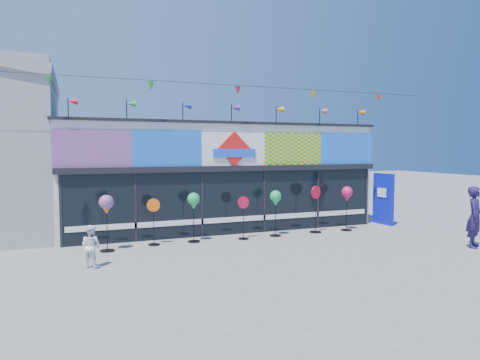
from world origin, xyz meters
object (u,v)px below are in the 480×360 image
blue_sign (383,199)px  spinner_3 (243,217)px  spinner_1 (154,221)px  spinner_2 (194,203)px  spinner_5 (316,208)px  spinner_6 (347,195)px  adult_man (475,217)px  spinner_4 (276,200)px  spinner_0 (106,206)px  child (91,246)px

blue_sign → spinner_3: blue_sign is taller
spinner_3 → spinner_1: bearing=176.4°
spinner_2 → spinner_5: (4.65, -0.03, -0.40)m
spinner_5 → spinner_6: bearing=-3.5°
spinner_3 → spinner_5: 2.95m
spinner_5 → spinner_6: 1.38m
spinner_1 → adult_man: size_ratio=0.78×
spinner_1 → spinner_5: spinner_5 is taller
blue_sign → spinner_2: bearing=-179.9°
blue_sign → adult_man: (-0.20, -4.50, -0.09)m
spinner_4 → spinner_6: 2.99m
spinner_0 → child: (-0.51, -1.69, -0.82)m
spinner_2 → child: bearing=-148.5°
spinner_3 → spinner_4: (1.26, 0.08, 0.53)m
spinner_3 → spinner_4: spinner_4 is taller
spinner_6 → child: 9.49m
blue_sign → spinner_6: (-2.24, -0.64, 0.29)m
spinner_6 → child: size_ratio=1.51×
spinner_1 → spinner_6: spinner_6 is taller
blue_sign → spinner_6: 2.35m
spinner_0 → adult_man: bearing=-18.6°
spinner_0 → adult_man: size_ratio=0.89×
spinner_3 → spinner_5: size_ratio=0.84×
spinner_4 → child: (-6.27, -1.93, -0.75)m
spinner_0 → spinner_1: 1.62m
adult_man → spinner_4: bearing=108.2°
spinner_2 → spinner_4: bearing=-1.7°
spinner_5 → spinner_6: (1.31, -0.08, 0.42)m
spinner_3 → spinner_6: (4.25, 0.06, 0.57)m
spinner_3 → adult_man: 7.35m
spinner_6 → adult_man: bearing=-62.0°
blue_sign → spinner_5: size_ratio=1.20×
spinner_4 → spinner_5: spinner_5 is taller
spinner_5 → adult_man: (3.36, -3.93, 0.04)m
spinner_1 → child: (-1.98, -2.04, -0.24)m
spinner_2 → spinner_4: size_ratio=1.01×
blue_sign → spinner_6: bearing=-167.6°
spinner_4 → spinner_5: size_ratio=0.93×
spinner_4 → spinner_5: (1.68, 0.06, -0.38)m
spinner_3 → spinner_5: bearing=2.7°
spinner_6 → spinner_0: bearing=-178.5°
spinner_5 → spinner_1: bearing=179.5°
blue_sign → child: size_ratio=1.89×
blue_sign → spinner_3: size_ratio=1.43×
spinner_0 → spinner_4: spinner_0 is taller
blue_sign → spinner_1: (-9.53, -0.52, -0.26)m
spinner_2 → spinner_6: 5.96m
spinner_4 → spinner_0: bearing=-177.5°
spinner_2 → spinner_6: bearing=-1.1°
spinner_6 → spinner_1: bearing=179.0°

